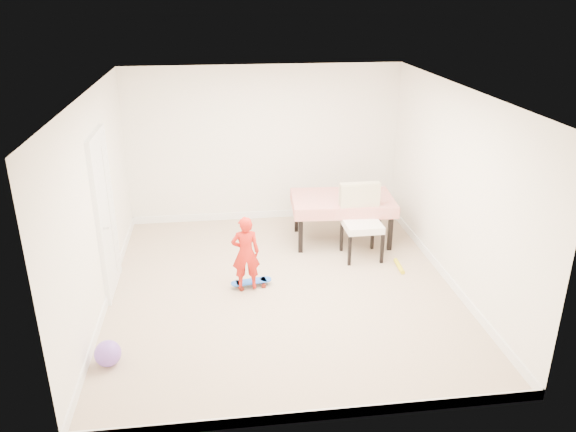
{
  "coord_description": "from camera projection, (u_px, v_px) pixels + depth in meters",
  "views": [
    {
      "loc": [
        -0.77,
        -6.51,
        3.71
      ],
      "look_at": [
        0.1,
        0.2,
        0.95
      ],
      "focal_mm": 35.0,
      "sensor_mm": 36.0,
      "label": 1
    }
  ],
  "objects": [
    {
      "name": "dining_chair",
      "position": [
        362.0,
        223.0,
        8.14
      ],
      "size": [
        0.6,
        0.68,
        1.08
      ],
      "primitive_type": null,
      "rotation": [
        0.0,
        0.0,
        0.02
      ],
      "color": "beige",
      "rests_on": "ground"
    },
    {
      "name": "ceiling",
      "position": [
        282.0,
        93.0,
        6.5
      ],
      "size": [
        4.5,
        5.0,
        0.04
      ],
      "primitive_type": "cube",
      "color": "white",
      "rests_on": "wall_back"
    },
    {
      "name": "wall_left",
      "position": [
        97.0,
        205.0,
        6.72
      ],
      "size": [
        0.04,
        5.0,
        2.6
      ],
      "primitive_type": "cube",
      "color": "white",
      "rests_on": "ground"
    },
    {
      "name": "wall_right",
      "position": [
        453.0,
        189.0,
        7.25
      ],
      "size": [
        0.04,
        5.0,
        2.6
      ],
      "primitive_type": "cube",
      "color": "white",
      "rests_on": "ground"
    },
    {
      "name": "child",
      "position": [
        246.0,
        255.0,
        7.24
      ],
      "size": [
        0.37,
        0.25,
        1.01
      ],
      "primitive_type": "imported",
      "rotation": [
        0.0,
        0.0,
        3.16
      ],
      "color": "red",
      "rests_on": "ground"
    },
    {
      "name": "baseboard_front",
      "position": [
        315.0,
        415.0,
        5.16
      ],
      "size": [
        4.5,
        0.02,
        0.12
      ],
      "primitive_type": "cube",
      "color": "white",
      "rests_on": "ground"
    },
    {
      "name": "baseboard_right",
      "position": [
        444.0,
        274.0,
        7.72
      ],
      "size": [
        0.02,
        5.0,
        0.12
      ],
      "primitive_type": "cube",
      "color": "white",
      "rests_on": "ground"
    },
    {
      "name": "balloon",
      "position": [
        108.0,
        353.0,
        5.9
      ],
      "size": [
        0.28,
        0.28,
        0.28
      ],
      "primitive_type": "sphere",
      "color": "#7F53C7",
      "rests_on": "ground"
    },
    {
      "name": "wall_front",
      "position": [
        317.0,
        297.0,
        4.7
      ],
      "size": [
        4.5,
        0.04,
        2.6
      ],
      "primitive_type": "cube",
      "color": "white",
      "rests_on": "ground"
    },
    {
      "name": "ground",
      "position": [
        282.0,
        288.0,
        7.47
      ],
      "size": [
        5.0,
        5.0,
        0.0
      ],
      "primitive_type": "plane",
      "color": "tan",
      "rests_on": "ground"
    },
    {
      "name": "dining_table",
      "position": [
        342.0,
        219.0,
        8.76
      ],
      "size": [
        1.61,
        1.07,
        0.72
      ],
      "primitive_type": null,
      "rotation": [
        0.0,
        0.0,
        -0.07
      ],
      "color": "red",
      "rests_on": "ground"
    },
    {
      "name": "door",
      "position": [
        105.0,
        216.0,
        7.1
      ],
      "size": [
        0.11,
        0.94,
        2.11
      ],
      "primitive_type": "cube",
      "color": "white",
      "rests_on": "ground"
    },
    {
      "name": "skateboard",
      "position": [
        251.0,
        284.0,
        7.5
      ],
      "size": [
        0.58,
        0.28,
        0.08
      ],
      "primitive_type": null,
      "rotation": [
        0.0,
        0.0,
        0.15
      ],
      "color": "blue",
      "rests_on": "ground"
    },
    {
      "name": "baseboard_back",
      "position": [
        265.0,
        214.0,
        9.74
      ],
      "size": [
        4.5,
        0.02,
        0.12
      ],
      "primitive_type": "cube",
      "color": "white",
      "rests_on": "ground"
    },
    {
      "name": "foam_toy",
      "position": [
        399.0,
        266.0,
        7.99
      ],
      "size": [
        0.08,
        0.4,
        0.06
      ],
      "primitive_type": "cylinder",
      "rotation": [
        1.57,
        0.0,
        -0.05
      ],
      "color": "yellow",
      "rests_on": "ground"
    },
    {
      "name": "wall_back",
      "position": [
        264.0,
        145.0,
        9.26
      ],
      "size": [
        4.5,
        0.04,
        2.6
      ],
      "primitive_type": "cube",
      "color": "white",
      "rests_on": "ground"
    },
    {
      "name": "baseboard_left",
      "position": [
        109.0,
        295.0,
        7.18
      ],
      "size": [
        0.02,
        5.0,
        0.12
      ],
      "primitive_type": "cube",
      "color": "white",
      "rests_on": "ground"
    }
  ]
}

